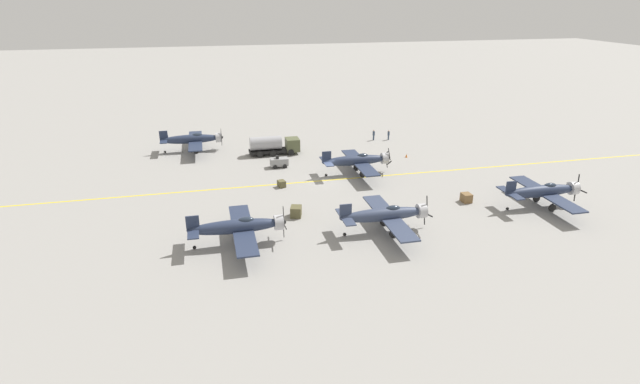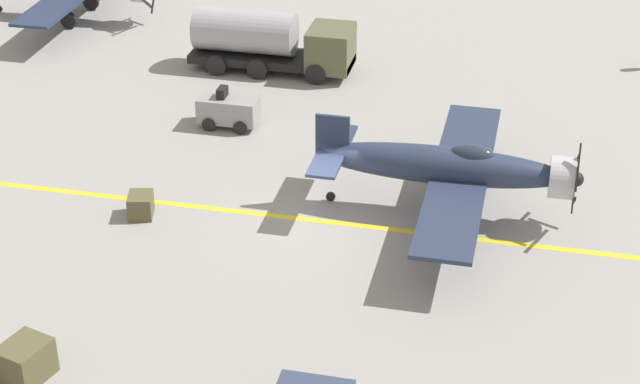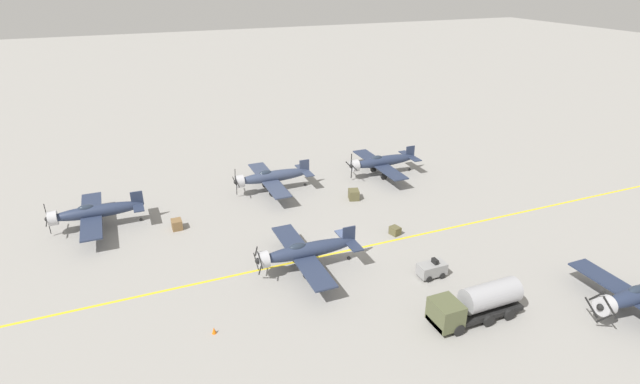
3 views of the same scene
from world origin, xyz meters
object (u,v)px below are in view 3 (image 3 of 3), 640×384
Objects in this scene: airplane_far_right at (94,212)px; traffic_cone at (214,330)px; tow_tractor at (432,269)px; supply_crate_mid_lane at (177,224)px; fuel_tanker at (476,303)px; supply_crate_outboard at (354,195)px; airplane_mid_center at (305,251)px; airplane_near_right at (381,162)px; airplane_mid_right at (271,177)px; supply_crate_by_tanker at (395,231)px.

traffic_cone is (-22.10, -8.31, -1.74)m from airplane_far_right.
supply_crate_mid_lane is at bearing 47.87° from tow_tractor.
supply_crate_outboard is (24.48, -1.08, -0.90)m from fuel_tanker.
fuel_tanker reaches higher than supply_crate_mid_lane.
airplane_mid_center is 11.82m from tow_tractor.
airplane_mid_center is (-17.95, 18.03, 0.00)m from airplane_near_right.
airplane_mid_center is 24.45m from airplane_far_right.
tow_tractor is (6.49, -0.26, -0.72)m from fuel_tanker.
airplane_far_right is 8.24× the size of supply_crate_outboard.
airplane_mid_right is at bearing -65.96° from supply_crate_mid_lane.
supply_crate_outboard reaches higher than traffic_cone.
tow_tractor is at bearing -89.53° from traffic_cone.
airplane_near_right is 36.21m from airplane_far_right.
fuel_tanker is 6.54m from tow_tractor.
fuel_tanker is 6.17× the size of supply_crate_mid_lane.
airplane_far_right is 35.99m from tow_tractor.
airplane_mid_right reaches higher than supply_crate_outboard.
airplane_far_right reaches higher than tow_tractor.
tow_tractor is (-24.09, -7.84, -1.22)m from airplane_mid_right.
tow_tractor is (-5.55, -10.36, -1.22)m from airplane_mid_center.
fuel_tanker is (-30.58, -7.58, -0.50)m from airplane_mid_right.
traffic_cone is at bearing 133.40° from airplane_near_right.
supply_crate_mid_lane is (-5.62, 12.59, -1.47)m from airplane_mid_right.
airplane_near_right is 1.00× the size of airplane_mid_right.
supply_crate_mid_lane is 0.89× the size of supply_crate_outboard.
airplane_mid_right is at bearing -27.01° from traffic_cone.
airplane_mid_center reaches higher than traffic_cone.
airplane_mid_center is 4.62× the size of tow_tractor.
airplane_far_right is 21.82× the size of traffic_cone.
airplane_mid_center reaches higher than supply_crate_outboard.
tow_tractor is at bearing -116.69° from airplane_far_right.
supply_crate_outboard is (-3.94, -29.33, -1.40)m from airplane_far_right.
airplane_near_right is 15.51m from airplane_mid_right.
airplane_near_right is 36.60m from traffic_cone.
supply_crate_outboard is at bearing 0.79° from supply_crate_by_tanker.
airplane_mid_center is 16.79m from supply_crate_outboard.
airplane_far_right is at bearing 47.89° from airplane_mid_center.
airplane_far_right reaches higher than supply_crate_by_tanker.
supply_crate_mid_lane is at bearing 88.69° from supply_crate_outboard.
supply_crate_mid_lane is (24.97, 20.17, -0.97)m from fuel_tanker.
supply_crate_mid_lane is (-5.03, 28.09, -1.47)m from airplane_near_right.
supply_crate_by_tanker is 1.94× the size of traffic_cone.
airplane_near_right reaches higher than airplane_mid_right.
airplane_near_right reaches higher than tow_tractor.
fuel_tanker reaches higher than supply_crate_by_tanker.
airplane_mid_center is 11.24× the size of supply_crate_by_tanker.
fuel_tanker is 14.55× the size of traffic_cone.
airplane_mid_center reaches higher than fuel_tanker.
airplane_mid_right is 25.36m from tow_tractor.
airplane_mid_center is 11.74m from supply_crate_by_tanker.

